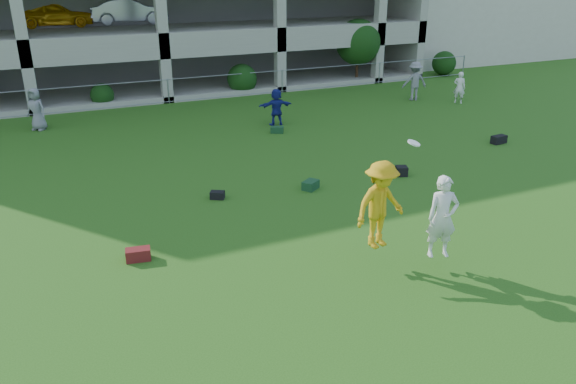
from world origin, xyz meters
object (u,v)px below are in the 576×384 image
bystander_e (459,87)px  bystander_f (415,81)px  frisbee_contest (395,208)px  bystander_c (36,109)px  bystander_d (276,107)px  crate_d (402,171)px

bystander_e → bystander_f: size_ratio=0.81×
bystander_f → frisbee_contest: frisbee_contest is taller
frisbee_contest → bystander_f: bearing=52.3°
bystander_c → bystander_d: bystander_c is taller
bystander_c → bystander_d: size_ratio=1.12×
bystander_d → crate_d: bystander_d is taller
bystander_d → frisbee_contest: (-2.41, -12.04, 0.67)m
crate_d → bystander_e: bearing=41.0°
bystander_f → crate_d: bearing=66.7°
bystander_e → bystander_f: 2.15m
bystander_c → bystander_f: size_ratio=0.91×
bystander_e → frisbee_contest: 17.08m
bystander_e → frisbee_contest: (-12.05, -12.09, 0.68)m
bystander_d → crate_d: 7.38m
bystander_f → frisbee_contest: bearing=66.9°
bystander_e → bystander_f: (-1.58, 1.45, 0.18)m
bystander_f → crate_d: size_ratio=5.35×
bystander_c → crate_d: 14.78m
bystander_d → bystander_f: bearing=-164.6°
crate_d → frisbee_contest: (-3.63, -4.78, 1.29)m
bystander_e → bystander_f: bystander_f is taller
bystander_d → bystander_e: size_ratio=1.01×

